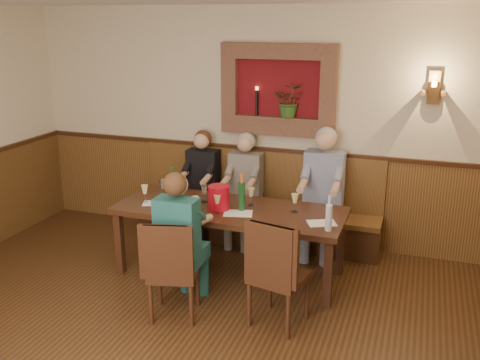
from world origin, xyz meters
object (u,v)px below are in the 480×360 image
(chair_near_left, at_px, (174,288))
(spittoon_bucket, at_px, (219,198))
(person_bench_mid, at_px, (243,199))
(person_chair_front, at_px, (182,252))
(dining_table, at_px, (229,215))
(chair_near_right, at_px, (278,294))
(person_bench_right, at_px, (322,203))
(wine_bottle_green_a, at_px, (242,195))
(person_bench_left, at_px, (201,195))
(water_bottle, at_px, (329,217))
(bench, at_px, (256,215))
(wine_bottle_green_b, at_px, (173,187))

(chair_near_left, height_order, spittoon_bucket, spittoon_bucket)
(person_bench_mid, height_order, person_chair_front, same)
(dining_table, height_order, person_chair_front, person_chair_front)
(chair_near_right, xyz_separation_m, person_bench_right, (0.07, 1.63, 0.32))
(wine_bottle_green_a, bearing_deg, person_bench_left, 133.94)
(chair_near_right, relative_size, person_bench_left, 0.76)
(dining_table, bearing_deg, water_bottle, -14.44)
(chair_near_left, height_order, chair_near_right, chair_near_right)
(person_bench_right, bearing_deg, person_chair_front, -121.84)
(person_bench_mid, relative_size, water_bottle, 3.93)
(dining_table, distance_m, person_bench_mid, 0.86)
(bench, bearing_deg, dining_table, -90.00)
(chair_near_right, bearing_deg, bench, 125.68)
(chair_near_left, distance_m, wine_bottle_green_a, 1.19)
(chair_near_left, distance_m, water_bottle, 1.57)
(person_bench_left, xyz_separation_m, water_bottle, (1.77, -1.12, 0.33))
(bench, xyz_separation_m, person_bench_left, (-0.69, -0.10, 0.23))
(chair_near_left, bearing_deg, person_chair_front, 76.61)
(person_bench_mid, bearing_deg, chair_near_left, -91.58)
(dining_table, xyz_separation_m, water_bottle, (1.09, -0.28, 0.21))
(bench, bearing_deg, person_bench_mid, -141.44)
(chair_near_right, xyz_separation_m, person_bench_left, (-1.43, 1.63, 0.26))
(person_bench_mid, bearing_deg, person_chair_front, -91.96)
(dining_table, height_order, wine_bottle_green_b, wine_bottle_green_b)
(person_bench_mid, height_order, person_bench_right, person_bench_right)
(wine_bottle_green_a, distance_m, water_bottle, 0.98)
(wine_bottle_green_a, relative_size, water_bottle, 1.12)
(bench, distance_m, person_bench_right, 0.87)
(dining_table, xyz_separation_m, wine_bottle_green_a, (0.14, -0.02, 0.23))
(person_bench_right, bearing_deg, chair_near_left, -118.76)
(dining_table, height_order, person_bench_left, person_bench_left)
(dining_table, xyz_separation_m, person_bench_mid, (-0.13, 0.84, -0.12))
(person_chair_front, bearing_deg, wine_bottle_green_a, 66.63)
(person_bench_left, height_order, person_bench_right, person_bench_right)
(wine_bottle_green_a, bearing_deg, chair_near_left, -108.56)
(bench, height_order, chair_near_left, bench)
(bench, relative_size, person_bench_left, 2.23)
(wine_bottle_green_a, relative_size, wine_bottle_green_b, 1.07)
(bench, distance_m, chair_near_left, 1.93)
(person_chair_front, distance_m, wine_bottle_green_b, 1.01)
(person_bench_left, relative_size, water_bottle, 3.91)
(person_chair_front, bearing_deg, chair_near_right, -0.85)
(person_chair_front, bearing_deg, spittoon_bucket, 82.19)
(person_bench_mid, xyz_separation_m, person_chair_front, (-0.06, -1.62, 0.00))
(person_bench_left, height_order, water_bottle, person_bench_left)
(person_bench_right, distance_m, wine_bottle_green_b, 1.71)
(chair_near_right, xyz_separation_m, person_chair_front, (-0.93, 0.01, 0.26))
(person_bench_mid, bearing_deg, spittoon_bucket, -87.40)
(dining_table, xyz_separation_m, bench, (0.00, 0.94, -0.35))
(wine_bottle_green_a, height_order, water_bottle, wine_bottle_green_a)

